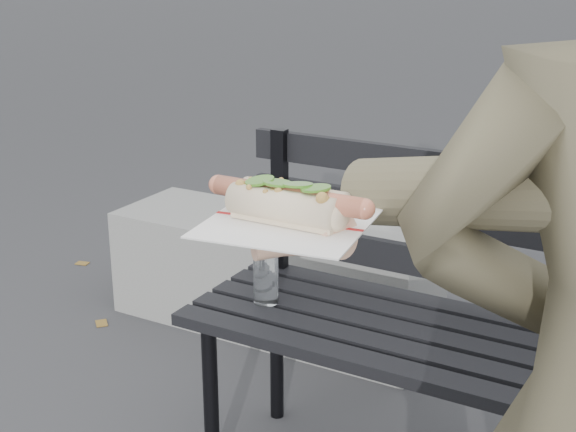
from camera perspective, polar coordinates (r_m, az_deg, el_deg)
name	(u,v)px	position (r m, az deg, el deg)	size (l,w,h in m)	color
park_bench	(496,318)	(1.95, 14.58, -7.05)	(1.50, 0.44, 0.88)	black
concrete_block	(273,275)	(2.96, -1.09, -4.25)	(1.20, 0.40, 0.40)	slate
held_hotdog	(466,200)	(0.94, 12.54, 1.14)	(0.63, 0.31, 0.20)	brown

